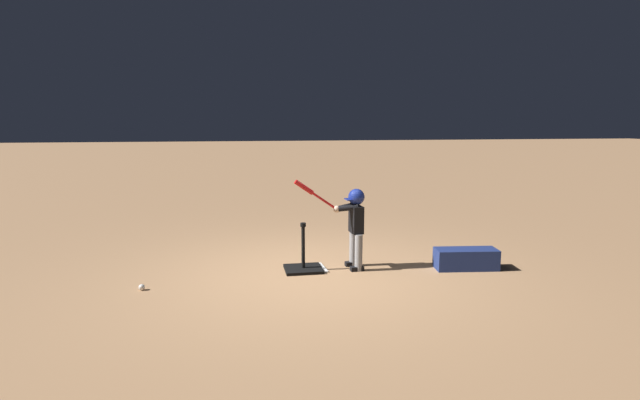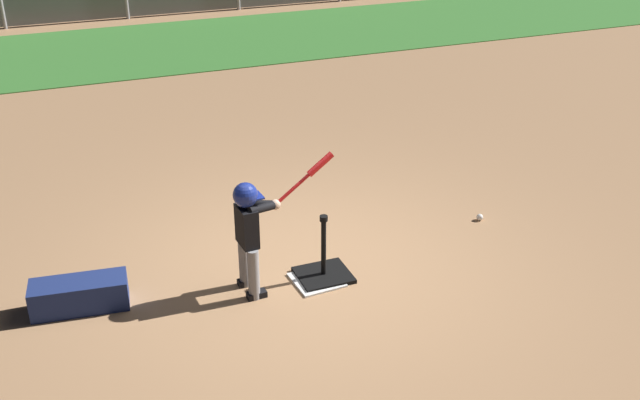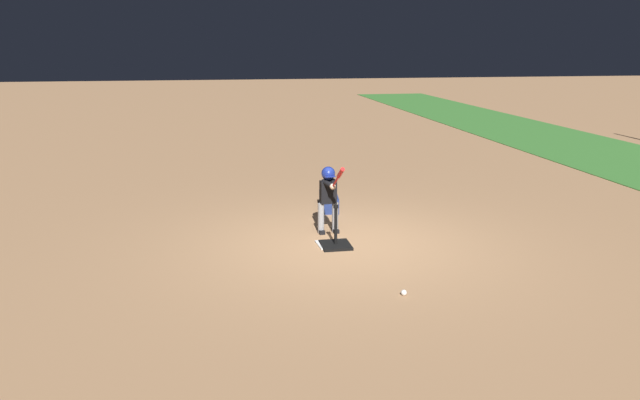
{
  "view_description": "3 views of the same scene",
  "coord_description": "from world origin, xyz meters",
  "px_view_note": "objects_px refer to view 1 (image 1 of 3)",
  "views": [
    {
      "loc": [
        0.98,
        6.26,
        2.01
      ],
      "look_at": [
        -0.23,
        -0.44,
        0.93
      ],
      "focal_mm": 28.0,
      "sensor_mm": 36.0,
      "label": 1
    },
    {
      "loc": [
        -2.23,
        -5.87,
        3.84
      ],
      "look_at": [
        -0.03,
        -0.32,
        0.88
      ],
      "focal_mm": 42.0,
      "sensor_mm": 36.0,
      "label": 2
    },
    {
      "loc": [
        8.96,
        -2.06,
        3.04
      ],
      "look_at": [
        -0.09,
        -0.44,
        0.71
      ],
      "focal_mm": 35.0,
      "sensor_mm": 36.0,
      "label": 3
    }
  ],
  "objects_px": {
    "batter_child": "(354,218)",
    "baseball": "(142,287)",
    "batting_tee": "(303,265)",
    "equipment_bag": "(466,259)"
  },
  "relations": [
    {
      "from": "batter_child",
      "to": "baseball",
      "type": "relative_size",
      "value": 16.95
    },
    {
      "from": "batting_tee",
      "to": "equipment_bag",
      "type": "relative_size",
      "value": 0.78
    },
    {
      "from": "batter_child",
      "to": "equipment_bag",
      "type": "xyz_separation_m",
      "value": [
        -1.52,
        0.3,
        -0.56
      ]
    },
    {
      "from": "baseball",
      "to": "equipment_bag",
      "type": "height_order",
      "value": "equipment_bag"
    },
    {
      "from": "equipment_bag",
      "to": "baseball",
      "type": "bearing_deg",
      "value": 8.81
    },
    {
      "from": "baseball",
      "to": "equipment_bag",
      "type": "distance_m",
      "value": 4.24
    },
    {
      "from": "batter_child",
      "to": "baseball",
      "type": "height_order",
      "value": "batter_child"
    },
    {
      "from": "baseball",
      "to": "batting_tee",
      "type": "bearing_deg",
      "value": -167.51
    },
    {
      "from": "batting_tee",
      "to": "batter_child",
      "type": "distance_m",
      "value": 0.93
    },
    {
      "from": "batter_child",
      "to": "equipment_bag",
      "type": "distance_m",
      "value": 1.65
    }
  ]
}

